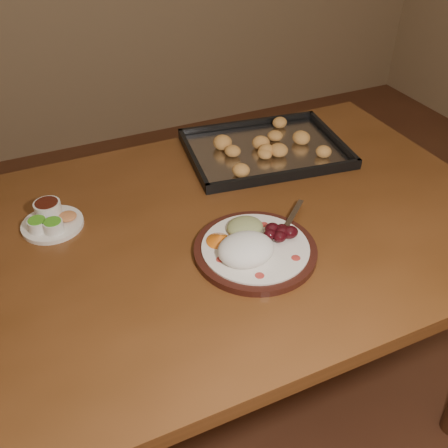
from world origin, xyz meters
name	(u,v)px	position (x,y,z in m)	size (l,w,h in m)	color
ground	(293,389)	(0.00, 0.00, 0.00)	(4.00, 4.00, 0.00)	brown
dining_table	(201,260)	(-0.30, 0.05, 0.65)	(1.50, 0.90, 0.75)	brown
dinner_plate	(253,246)	(-0.22, -0.07, 0.77)	(0.32, 0.27, 0.06)	black
condiment_saucer	(50,219)	(-0.61, 0.21, 0.77)	(0.14, 0.14, 0.05)	white
baking_tray	(265,148)	(0.01, 0.31, 0.76)	(0.48, 0.38, 0.05)	black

